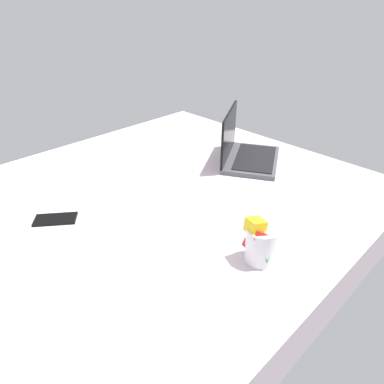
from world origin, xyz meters
TOP-DOWN VIEW (x-y plane):
  - bed_mattress at (0.00, 0.00)cm, footprint 180.00×140.00cm
  - laptop at (58.34, -4.77)cm, footprint 40.10×36.51cm
  - snack_cup at (7.43, -49.30)cm, footprint 9.19×9.52cm
  - cell_phone at (-25.33, 11.51)cm, footprint 15.23×13.96cm

SIDE VIEW (x-z plane):
  - bed_mattress at x=0.00cm, z-range 0.00..18.00cm
  - cell_phone at x=-25.33cm, z-range 18.00..18.80cm
  - laptop at x=58.34cm, z-range 10.91..33.91cm
  - snack_cup at x=7.43cm, z-range 16.96..31.25cm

